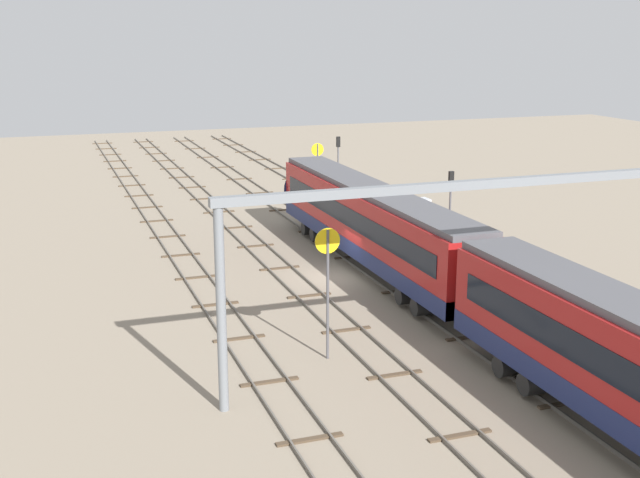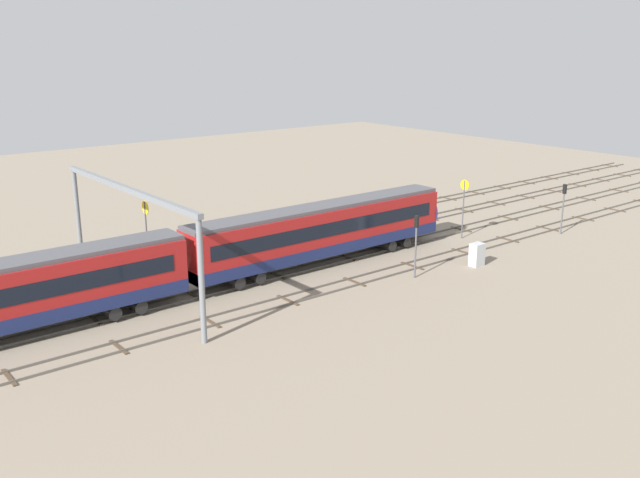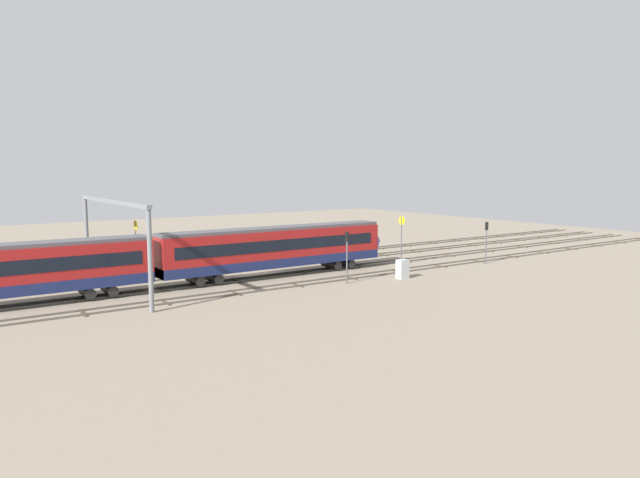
{
  "view_description": "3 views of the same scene",
  "coord_description": "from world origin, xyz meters",
  "px_view_note": "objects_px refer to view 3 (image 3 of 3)",
  "views": [
    {
      "loc": [
        -41.58,
        15.6,
        13.63
      ],
      "look_at": [
        2.23,
        0.14,
        1.73
      ],
      "focal_mm": 45.8,
      "sensor_mm": 36.0,
      "label": 1
    },
    {
      "loc": [
        -33.24,
        -44.71,
        17.51
      ],
      "look_at": [
        1.6,
        -1.34,
        1.75
      ],
      "focal_mm": 39.38,
      "sensor_mm": 36.0,
      "label": 2
    },
    {
      "loc": [
        -27.85,
        -51.76,
        10.54
      ],
      "look_at": [
        6.4,
        -2.13,
        3.33
      ],
      "focal_mm": 32.36,
      "sensor_mm": 36.0,
      "label": 3
    }
  ],
  "objects_px": {
    "train": "(0,275)",
    "relay_cabinet": "(402,269)",
    "signal_light_trackside_departure": "(486,237)",
    "speed_sign_near_foreground": "(136,239)",
    "speed_sign_mid_trackside": "(402,233)",
    "signal_light_trackside_approach": "(347,250)",
    "overhead_gantry": "(112,220)"
  },
  "relations": [
    {
      "from": "speed_sign_near_foreground",
      "to": "relay_cabinet",
      "type": "relative_size",
      "value": 3.06
    },
    {
      "from": "train",
      "to": "signal_light_trackside_approach",
      "type": "height_order",
      "value": "train"
    },
    {
      "from": "speed_sign_mid_trackside",
      "to": "train",
      "type": "bearing_deg",
      "value": 177.13
    },
    {
      "from": "speed_sign_mid_trackside",
      "to": "relay_cabinet",
      "type": "distance_m",
      "value": 8.65
    },
    {
      "from": "signal_light_trackside_approach",
      "to": "relay_cabinet",
      "type": "relative_size",
      "value": 2.61
    },
    {
      "from": "train",
      "to": "relay_cabinet",
      "type": "relative_size",
      "value": 40.08
    },
    {
      "from": "speed_sign_mid_trackside",
      "to": "relay_cabinet",
      "type": "bearing_deg",
      "value": -131.72
    },
    {
      "from": "overhead_gantry",
      "to": "speed_sign_mid_trackside",
      "type": "relative_size",
      "value": 3.73
    },
    {
      "from": "train",
      "to": "speed_sign_near_foreground",
      "type": "distance_m",
      "value": 14.3
    },
    {
      "from": "train",
      "to": "speed_sign_mid_trackside",
      "type": "bearing_deg",
      "value": -2.87
    },
    {
      "from": "speed_sign_mid_trackside",
      "to": "relay_cabinet",
      "type": "height_order",
      "value": "speed_sign_mid_trackside"
    },
    {
      "from": "train",
      "to": "signal_light_trackside_departure",
      "type": "xyz_separation_m",
      "value": [
        47.67,
        -6.81,
        0.44
      ]
    },
    {
      "from": "signal_light_trackside_departure",
      "to": "speed_sign_near_foreground",
      "type": "bearing_deg",
      "value": 158.66
    },
    {
      "from": "speed_sign_mid_trackside",
      "to": "signal_light_trackside_approach",
      "type": "xyz_separation_m",
      "value": [
        -11.49,
        -5.08,
        -0.37
      ]
    },
    {
      "from": "speed_sign_mid_trackside",
      "to": "signal_light_trackside_approach",
      "type": "height_order",
      "value": "speed_sign_mid_trackside"
    },
    {
      "from": "signal_light_trackside_approach",
      "to": "signal_light_trackside_departure",
      "type": "xyz_separation_m",
      "value": [
        19.94,
        0.23,
        -0.08
      ]
    },
    {
      "from": "overhead_gantry",
      "to": "signal_light_trackside_departure",
      "type": "relative_size",
      "value": 4.29
    },
    {
      "from": "train",
      "to": "relay_cabinet",
      "type": "xyz_separation_m",
      "value": [
        33.74,
        -8.12,
        -1.72
      ]
    },
    {
      "from": "speed_sign_near_foreground",
      "to": "train",
      "type": "bearing_deg",
      "value": -150.8
    },
    {
      "from": "speed_sign_mid_trackside",
      "to": "speed_sign_near_foreground",
      "type": "bearing_deg",
      "value": 161.58
    },
    {
      "from": "relay_cabinet",
      "to": "speed_sign_near_foreground",
      "type": "bearing_deg",
      "value": 144.72
    },
    {
      "from": "speed_sign_mid_trackside",
      "to": "signal_light_trackside_approach",
      "type": "bearing_deg",
      "value": -156.16
    },
    {
      "from": "train",
      "to": "signal_light_trackside_departure",
      "type": "relative_size",
      "value": 15.83
    },
    {
      "from": "speed_sign_mid_trackside",
      "to": "overhead_gantry",
      "type": "bearing_deg",
      "value": 171.84
    },
    {
      "from": "overhead_gantry",
      "to": "signal_light_trackside_approach",
      "type": "relative_size",
      "value": 4.16
    },
    {
      "from": "train",
      "to": "speed_sign_near_foreground",
      "type": "bearing_deg",
      "value": 29.2
    },
    {
      "from": "speed_sign_near_foreground",
      "to": "speed_sign_mid_trackside",
      "type": "distance_m",
      "value": 28.24
    },
    {
      "from": "train",
      "to": "relay_cabinet",
      "type": "bearing_deg",
      "value": -13.53
    },
    {
      "from": "speed_sign_near_foreground",
      "to": "speed_sign_mid_trackside",
      "type": "relative_size",
      "value": 1.05
    },
    {
      "from": "signal_light_trackside_approach",
      "to": "signal_light_trackside_departure",
      "type": "height_order",
      "value": "signal_light_trackside_approach"
    },
    {
      "from": "speed_sign_near_foreground",
      "to": "speed_sign_mid_trackside",
      "type": "height_order",
      "value": "speed_sign_near_foreground"
    },
    {
      "from": "relay_cabinet",
      "to": "speed_sign_mid_trackside",
      "type": "bearing_deg",
      "value": 48.28
    }
  ]
}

